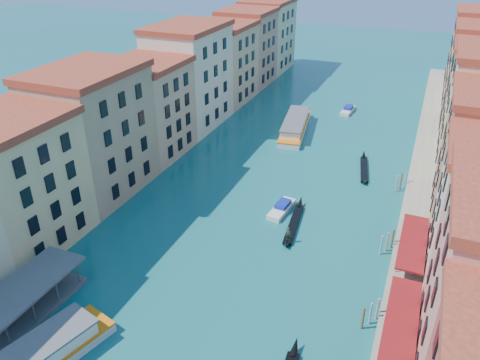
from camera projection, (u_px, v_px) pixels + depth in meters
name	position (u px, v px, depth m)	size (l,w,h in m)	color
left_bank_palazzos	(175.00, 88.00, 92.58)	(12.80, 128.40, 21.00)	beige
quay	(422.00, 171.00, 81.04)	(4.00, 140.00, 1.00)	gray
restaurant_awnings	(400.00, 331.00, 45.66)	(3.20, 44.55, 3.12)	maroon
vaporetto_stop	(19.00, 310.00, 50.31)	(5.40, 16.40, 3.65)	#5B5B5D
mooring_poles_right	(374.00, 298.00, 52.21)	(1.44, 54.24, 3.20)	brown
mooring_poles_left	(2.00, 305.00, 51.22)	(0.24, 8.24, 3.20)	brown
vaporetto_far	(295.00, 125.00, 97.91)	(7.28, 19.82, 2.88)	silver
gondola_fore	(294.00, 223.00, 66.96)	(2.45, 13.26, 2.64)	black
gondola_far	(364.00, 168.00, 82.43)	(3.17, 12.68, 1.80)	black
motorboat_mid	(282.00, 208.00, 70.43)	(2.71, 6.68, 1.35)	silver
motorboat_far	(348.00, 110.00, 108.43)	(2.46, 6.64, 1.35)	silver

